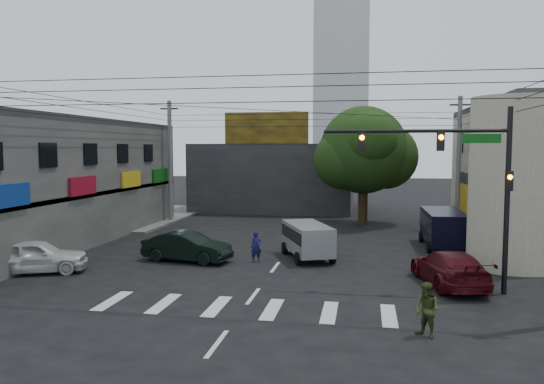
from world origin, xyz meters
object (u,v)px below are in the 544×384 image
(traffic_gantry, at_px, (462,169))
(maroon_sedan, at_px, (449,268))
(traffic_officer, at_px, (256,247))
(street_tree, at_px, (364,150))
(dark_sedan, at_px, (187,247))
(utility_pole_far_left, at_px, (170,162))
(white_compact, at_px, (35,256))
(navy_van, at_px, (443,229))
(silver_minivan, at_px, (307,241))
(utility_pole_far_right, at_px, (459,163))
(pedestrian_olive, at_px, (427,310))

(traffic_gantry, xyz_separation_m, maroon_sedan, (-0.23, 0.99, -4.11))
(traffic_officer, bearing_deg, street_tree, 44.91)
(street_tree, xyz_separation_m, dark_sedan, (-8.55, -14.44, -4.74))
(utility_pole_far_left, height_order, white_compact, utility_pole_far_left)
(street_tree, xyz_separation_m, navy_van, (4.55, -8.44, -4.43))
(utility_pole_far_left, relative_size, silver_minivan, 2.06)
(utility_pole_far_right, height_order, navy_van, utility_pole_far_right)
(traffic_gantry, height_order, dark_sedan, traffic_gantry)
(utility_pole_far_left, distance_m, white_compact, 17.43)
(pedestrian_olive, bearing_deg, traffic_gantry, 116.62)
(street_tree, bearing_deg, maroon_sedan, -78.07)
(silver_minivan, xyz_separation_m, traffic_officer, (-2.41, -1.26, -0.13))
(dark_sedan, height_order, traffic_officer, traffic_officer)
(navy_van, distance_m, pedestrian_olive, 15.16)
(utility_pole_far_left, xyz_separation_m, white_compact, (0.00, -17.00, -3.83))
(silver_minivan, bearing_deg, traffic_gantry, -150.84)
(street_tree, height_order, traffic_gantry, street_tree)
(dark_sedan, bearing_deg, navy_van, -55.94)
(traffic_officer, bearing_deg, navy_van, 4.89)
(navy_van, bearing_deg, traffic_gantry, 174.69)
(white_compact, distance_m, silver_minivan, 12.91)
(navy_van, distance_m, traffic_officer, 11.16)
(white_compact, bearing_deg, pedestrian_olive, -129.87)
(pedestrian_olive, bearing_deg, traffic_officer, 172.43)
(utility_pole_far_right, relative_size, pedestrian_olive, 5.56)
(maroon_sedan, distance_m, silver_minivan, 7.62)
(utility_pole_far_right, relative_size, maroon_sedan, 1.73)
(dark_sedan, xyz_separation_m, traffic_officer, (3.43, 0.44, 0.03))
(maroon_sedan, bearing_deg, utility_pole_far_right, -112.42)
(traffic_gantry, relative_size, traffic_officer, 4.74)
(maroon_sedan, distance_m, navy_van, 8.63)
(dark_sedan, relative_size, silver_minivan, 1.04)
(utility_pole_far_right, relative_size, white_compact, 1.89)
(white_compact, bearing_deg, silver_minivan, -87.75)
(dark_sedan, distance_m, pedestrian_olive, 13.84)
(utility_pole_far_right, bearing_deg, navy_van, -104.67)
(utility_pole_far_right, bearing_deg, traffic_officer, -131.79)
(traffic_gantry, relative_size, maroon_sedan, 1.36)
(utility_pole_far_left, bearing_deg, pedestrian_olive, -53.58)
(street_tree, height_order, utility_pole_far_left, utility_pole_far_left)
(utility_pole_far_left, height_order, traffic_officer, utility_pole_far_left)
(maroon_sedan, bearing_deg, traffic_gantry, 90.90)
(maroon_sedan, height_order, navy_van, navy_van)
(silver_minivan, height_order, navy_van, navy_van)
(navy_van, relative_size, pedestrian_olive, 3.19)
(utility_pole_far_right, xyz_separation_m, navy_van, (-1.95, -7.44, -3.55))
(street_tree, relative_size, utility_pole_far_left, 0.95)
(white_compact, height_order, maroon_sedan, white_compact)
(dark_sedan, bearing_deg, maroon_sedan, -92.53)
(maroon_sedan, bearing_deg, traffic_officer, -31.22)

